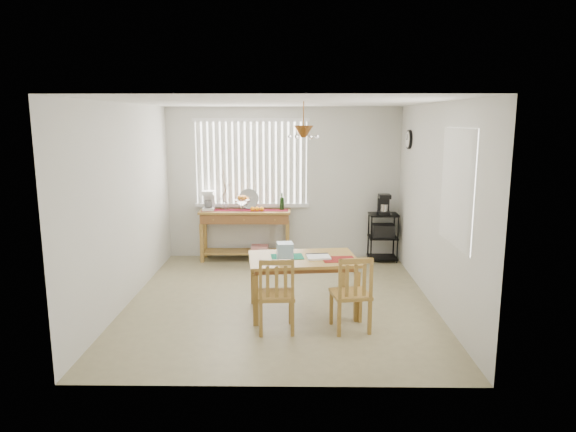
{
  "coord_description": "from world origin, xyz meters",
  "views": [
    {
      "loc": [
        0.19,
        -6.54,
        2.4
      ],
      "look_at": [
        0.1,
        0.55,
        1.05
      ],
      "focal_mm": 32.0,
      "sensor_mm": 36.0,
      "label": 1
    }
  ],
  "objects_px": {
    "cart_items": "(384,205)",
    "chair_left": "(276,295)",
    "wire_cart": "(383,233)",
    "chair_right": "(351,294)",
    "sideboard": "(246,223)",
    "dining_table": "(303,264)"
  },
  "relations": [
    {
      "from": "chair_left",
      "to": "dining_table",
      "type": "bearing_deg",
      "value": 63.56
    },
    {
      "from": "wire_cart",
      "to": "dining_table",
      "type": "distance_m",
      "value": 2.78
    },
    {
      "from": "chair_left",
      "to": "wire_cart",
      "type": "bearing_deg",
      "value": 60.42
    },
    {
      "from": "dining_table",
      "to": "chair_left",
      "type": "bearing_deg",
      "value": -116.44
    },
    {
      "from": "sideboard",
      "to": "cart_items",
      "type": "height_order",
      "value": "cart_items"
    },
    {
      "from": "wire_cart",
      "to": "chair_right",
      "type": "height_order",
      "value": "chair_right"
    },
    {
      "from": "cart_items",
      "to": "chair_right",
      "type": "distance_m",
      "value": 3.16
    },
    {
      "from": "wire_cart",
      "to": "dining_table",
      "type": "bearing_deg",
      "value": -120.37
    },
    {
      "from": "wire_cart",
      "to": "chair_left",
      "type": "bearing_deg",
      "value": -119.58
    },
    {
      "from": "cart_items",
      "to": "chair_left",
      "type": "distance_m",
      "value": 3.52
    },
    {
      "from": "wire_cart",
      "to": "chair_right",
      "type": "relative_size",
      "value": 0.91
    },
    {
      "from": "dining_table",
      "to": "chair_left",
      "type": "relative_size",
      "value": 1.58
    },
    {
      "from": "wire_cart",
      "to": "cart_items",
      "type": "bearing_deg",
      "value": 90.0
    },
    {
      "from": "dining_table",
      "to": "chair_right",
      "type": "height_order",
      "value": "chair_right"
    },
    {
      "from": "wire_cart",
      "to": "cart_items",
      "type": "distance_m",
      "value": 0.48
    },
    {
      "from": "wire_cart",
      "to": "sideboard",
      "type": "bearing_deg",
      "value": 179.68
    },
    {
      "from": "sideboard",
      "to": "dining_table",
      "type": "distance_m",
      "value": 2.59
    },
    {
      "from": "sideboard",
      "to": "wire_cart",
      "type": "xyz_separation_m",
      "value": [
        2.34,
        -0.01,
        -0.16
      ]
    },
    {
      "from": "cart_items",
      "to": "chair_left",
      "type": "bearing_deg",
      "value": -119.51
    },
    {
      "from": "sideboard",
      "to": "cart_items",
      "type": "distance_m",
      "value": 2.36
    },
    {
      "from": "cart_items",
      "to": "chair_right",
      "type": "bearing_deg",
      "value": -106.03
    },
    {
      "from": "wire_cart",
      "to": "dining_table",
      "type": "xyz_separation_m",
      "value": [
        -1.4,
        -2.4,
        0.14
      ]
    }
  ]
}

